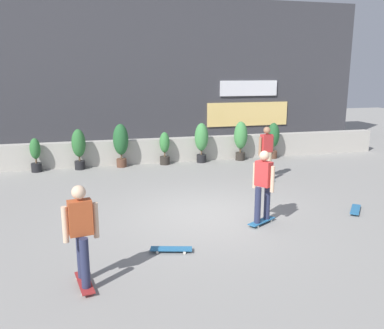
{
  "coord_description": "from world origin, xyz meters",
  "views": [
    {
      "loc": [
        -2.73,
        -9.0,
        3.41
      ],
      "look_at": [
        0.0,
        1.5,
        0.9
      ],
      "focal_mm": 38.17,
      "sensor_mm": 36.0,
      "label": 1
    }
  ],
  "objects_px": {
    "skateboard_near_camera": "(355,209)",
    "skateboard_aside": "(171,249)",
    "potted_plant_5": "(241,138)",
    "potted_plant_3": "(165,147)",
    "skater_by_wall_left": "(266,151)",
    "skater_far_left": "(81,232)",
    "skater_by_wall_right": "(263,184)",
    "potted_plant_6": "(273,138)",
    "potted_plant_2": "(121,142)",
    "potted_plant_0": "(36,154)",
    "potted_plant_4": "(201,140)",
    "potted_plant_1": "(79,146)"
  },
  "relations": [
    {
      "from": "potted_plant_6",
      "to": "skateboard_near_camera",
      "type": "bearing_deg",
      "value": -97.07
    },
    {
      "from": "potted_plant_3",
      "to": "potted_plant_6",
      "type": "height_order",
      "value": "potted_plant_6"
    },
    {
      "from": "potted_plant_6",
      "to": "skateboard_aside",
      "type": "relative_size",
      "value": 1.71
    },
    {
      "from": "skater_by_wall_right",
      "to": "skater_far_left",
      "type": "height_order",
      "value": "same"
    },
    {
      "from": "potted_plant_2",
      "to": "skateboard_near_camera",
      "type": "distance_m",
      "value": 8.21
    },
    {
      "from": "potted_plant_5",
      "to": "potted_plant_6",
      "type": "distance_m",
      "value": 1.37
    },
    {
      "from": "potted_plant_5",
      "to": "potted_plant_6",
      "type": "height_order",
      "value": "potted_plant_5"
    },
    {
      "from": "potted_plant_0",
      "to": "potted_plant_3",
      "type": "relative_size",
      "value": 0.97
    },
    {
      "from": "potted_plant_1",
      "to": "skater_far_left",
      "type": "bearing_deg",
      "value": -89.12
    },
    {
      "from": "potted_plant_5",
      "to": "skater_far_left",
      "type": "bearing_deg",
      "value": -125.35
    },
    {
      "from": "skater_by_wall_right",
      "to": "skater_by_wall_left",
      "type": "bearing_deg",
      "value": 64.45
    },
    {
      "from": "potted_plant_3",
      "to": "skateboard_near_camera",
      "type": "height_order",
      "value": "potted_plant_3"
    },
    {
      "from": "potted_plant_5",
      "to": "skater_by_wall_right",
      "type": "distance_m",
      "value": 6.79
    },
    {
      "from": "potted_plant_0",
      "to": "skateboard_aside",
      "type": "distance_m",
      "value": 8.09
    },
    {
      "from": "potted_plant_1",
      "to": "skateboard_aside",
      "type": "xyz_separation_m",
      "value": [
        1.74,
        -7.42,
        -0.76
      ]
    },
    {
      "from": "potted_plant_2",
      "to": "skater_by_wall_left",
      "type": "xyz_separation_m",
      "value": [
        4.29,
        -2.91,
        0.03
      ]
    },
    {
      "from": "potted_plant_2",
      "to": "potted_plant_6",
      "type": "xyz_separation_m",
      "value": [
        5.94,
        -0.0,
        -0.11
      ]
    },
    {
      "from": "skater_by_wall_right",
      "to": "skateboard_near_camera",
      "type": "relative_size",
      "value": 2.29
    },
    {
      "from": "potted_plant_5",
      "to": "potted_plant_6",
      "type": "relative_size",
      "value": 1.07
    },
    {
      "from": "skater_far_left",
      "to": "skater_by_wall_right",
      "type": "bearing_deg",
      "value": 25.02
    },
    {
      "from": "potted_plant_6",
      "to": "skater_by_wall_left",
      "type": "distance_m",
      "value": 3.35
    },
    {
      "from": "potted_plant_5",
      "to": "skateboard_near_camera",
      "type": "bearing_deg",
      "value": -84.73
    },
    {
      "from": "potted_plant_5",
      "to": "skateboard_near_camera",
      "type": "relative_size",
      "value": 2.03
    },
    {
      "from": "potted_plant_0",
      "to": "potted_plant_2",
      "type": "height_order",
      "value": "potted_plant_2"
    },
    {
      "from": "skater_by_wall_right",
      "to": "skateboard_near_camera",
      "type": "bearing_deg",
      "value": 3.62
    },
    {
      "from": "skateboard_near_camera",
      "to": "potted_plant_3",
      "type": "bearing_deg",
      "value": 119.39
    },
    {
      "from": "potted_plant_3",
      "to": "skater_far_left",
      "type": "relative_size",
      "value": 0.71
    },
    {
      "from": "potted_plant_6",
      "to": "skater_far_left",
      "type": "bearing_deg",
      "value": -131.15
    },
    {
      "from": "skater_by_wall_left",
      "to": "skater_far_left",
      "type": "bearing_deg",
      "value": -136.14
    },
    {
      "from": "potted_plant_6",
      "to": "potted_plant_0",
      "type": "bearing_deg",
      "value": 180.0
    },
    {
      "from": "skater_far_left",
      "to": "skateboard_near_camera",
      "type": "xyz_separation_m",
      "value": [
        6.48,
        1.99,
        -0.88
      ]
    },
    {
      "from": "skater_by_wall_left",
      "to": "skateboard_aside",
      "type": "distance_m",
      "value": 6.09
    },
    {
      "from": "potted_plant_0",
      "to": "potted_plant_6",
      "type": "distance_m",
      "value": 8.84
    },
    {
      "from": "potted_plant_2",
      "to": "skater_by_wall_right",
      "type": "distance_m",
      "value": 6.99
    },
    {
      "from": "potted_plant_4",
      "to": "skater_by_wall_left",
      "type": "distance_m",
      "value": 3.19
    },
    {
      "from": "potted_plant_4",
      "to": "potted_plant_6",
      "type": "height_order",
      "value": "potted_plant_4"
    },
    {
      "from": "potted_plant_3",
      "to": "skater_by_wall_left",
      "type": "bearing_deg",
      "value": -47.15
    },
    {
      "from": "potted_plant_6",
      "to": "skater_by_wall_left",
      "type": "xyz_separation_m",
      "value": [
        -1.65,
        -2.91,
        0.13
      ]
    },
    {
      "from": "potted_plant_0",
      "to": "skater_by_wall_right",
      "type": "distance_m",
      "value": 8.5
    },
    {
      "from": "skater_far_left",
      "to": "skateboard_aside",
      "type": "height_order",
      "value": "skater_far_left"
    },
    {
      "from": "potted_plant_5",
      "to": "skater_far_left",
      "type": "height_order",
      "value": "skater_far_left"
    },
    {
      "from": "potted_plant_2",
      "to": "skateboard_aside",
      "type": "relative_size",
      "value": 1.9
    },
    {
      "from": "potted_plant_6",
      "to": "potted_plant_1",
      "type": "bearing_deg",
      "value": 180.0
    },
    {
      "from": "potted_plant_6",
      "to": "skater_by_wall_right",
      "type": "height_order",
      "value": "skater_by_wall_right"
    },
    {
      "from": "skateboard_near_camera",
      "to": "skateboard_aside",
      "type": "relative_size",
      "value": 0.9
    },
    {
      "from": "skater_by_wall_right",
      "to": "skater_far_left",
      "type": "bearing_deg",
      "value": -154.98
    },
    {
      "from": "potted_plant_0",
      "to": "skater_far_left",
      "type": "xyz_separation_m",
      "value": [
        1.57,
        -8.32,
        0.33
      ]
    },
    {
      "from": "potted_plant_5",
      "to": "skateboard_near_camera",
      "type": "distance_m",
      "value": 6.41
    },
    {
      "from": "potted_plant_6",
      "to": "skateboard_near_camera",
      "type": "height_order",
      "value": "potted_plant_6"
    },
    {
      "from": "potted_plant_0",
      "to": "potted_plant_6",
      "type": "bearing_deg",
      "value": -0.0
    }
  ]
}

